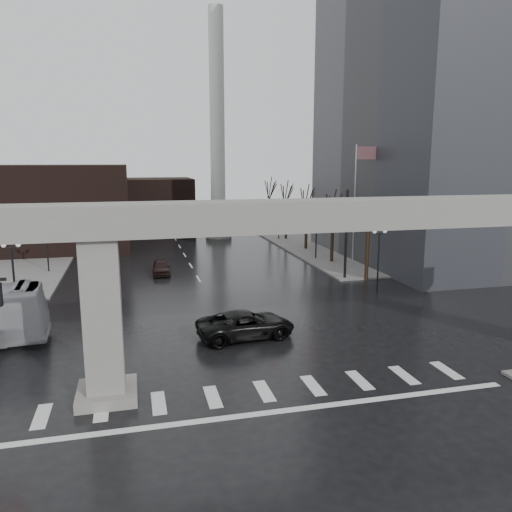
% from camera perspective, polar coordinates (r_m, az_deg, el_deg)
% --- Properties ---
extents(ground, '(160.00, 160.00, 0.00)m').
position_cam_1_polar(ground, '(24.75, 0.32, -14.19)').
color(ground, black).
rests_on(ground, ground).
extents(sidewalk_ne, '(28.00, 36.00, 0.15)m').
position_cam_1_polar(sidewalk_ne, '(66.61, 14.48, 1.49)').
color(sidewalk_ne, slate).
rests_on(sidewalk_ne, ground).
extents(elevated_guideway, '(48.00, 2.60, 8.70)m').
position_cam_1_polar(elevated_guideway, '(23.06, 3.38, 1.86)').
color(elevated_guideway, gray).
rests_on(elevated_guideway, ground).
extents(office_tower, '(22.00, 26.00, 42.00)m').
position_cam_1_polar(office_tower, '(59.29, 22.20, 20.29)').
color(office_tower, '#58585D').
rests_on(office_tower, ground).
extents(building_far_left, '(16.00, 14.00, 10.00)m').
position_cam_1_polar(building_far_left, '(64.52, -21.56, 5.20)').
color(building_far_left, black).
rests_on(building_far_left, ground).
extents(building_far_mid, '(10.00, 10.00, 8.00)m').
position_cam_1_polar(building_far_mid, '(74.10, -11.25, 5.60)').
color(building_far_mid, black).
rests_on(building_far_mid, ground).
extents(smokestack, '(3.60, 3.60, 30.00)m').
position_cam_1_polar(smokestack, '(68.77, -4.43, 13.18)').
color(smokestack, silver).
rests_on(smokestack, ground).
extents(signal_mast_arm, '(12.12, 0.43, 8.00)m').
position_cam_1_polar(signal_mast_arm, '(43.31, 5.73, 4.62)').
color(signal_mast_arm, black).
rests_on(signal_mast_arm, ground).
extents(flagpole_assembly, '(2.06, 0.12, 12.00)m').
position_cam_1_polar(flagpole_assembly, '(48.54, 11.56, 7.13)').
color(flagpole_assembly, silver).
rests_on(flagpole_assembly, ground).
extents(lamp_right_0, '(1.22, 0.32, 5.11)m').
position_cam_1_polar(lamp_right_0, '(41.10, 13.86, 0.70)').
color(lamp_right_0, black).
rests_on(lamp_right_0, ground).
extents(lamp_right_1, '(1.22, 0.32, 5.11)m').
position_cam_1_polar(lamp_right_1, '(53.72, 6.92, 3.26)').
color(lamp_right_1, black).
rests_on(lamp_right_1, ground).
extents(lamp_right_2, '(1.22, 0.32, 5.11)m').
position_cam_1_polar(lamp_right_2, '(66.89, 2.64, 4.80)').
color(lamp_right_2, black).
rests_on(lamp_right_2, ground).
extents(lamp_left_0, '(1.22, 0.32, 5.11)m').
position_cam_1_polar(lamp_left_0, '(37.27, -26.03, -1.11)').
color(lamp_left_0, black).
rests_on(lamp_left_0, ground).
extents(lamp_left_1, '(1.22, 0.32, 5.11)m').
position_cam_1_polar(lamp_left_1, '(50.85, -22.86, 2.06)').
color(lamp_left_1, black).
rests_on(lamp_left_1, ground).
extents(lamp_left_2, '(1.22, 0.32, 5.11)m').
position_cam_1_polar(lamp_left_2, '(64.61, -21.03, 3.88)').
color(lamp_left_2, black).
rests_on(lamp_left_2, ground).
extents(tree_right_0, '(1.09, 1.58, 7.50)m').
position_cam_1_polar(tree_right_0, '(45.19, 12.62, 0.77)').
color(tree_right_0, black).
rests_on(tree_right_0, ground).
extents(tree_right_1, '(1.09, 1.61, 7.67)m').
position_cam_1_polar(tree_right_1, '(52.36, 8.73, 2.33)').
color(tree_right_1, black).
rests_on(tree_right_1, ground).
extents(tree_right_2, '(1.10, 1.63, 7.85)m').
position_cam_1_polar(tree_right_2, '(59.74, 5.78, 3.50)').
color(tree_right_2, black).
rests_on(tree_right_2, ground).
extents(tree_right_3, '(1.11, 1.66, 8.02)m').
position_cam_1_polar(tree_right_3, '(67.26, 3.48, 4.40)').
color(tree_right_3, black).
rests_on(tree_right_3, ground).
extents(tree_right_4, '(1.12, 1.69, 8.19)m').
position_cam_1_polar(tree_right_4, '(74.88, 1.64, 5.12)').
color(tree_right_4, black).
rests_on(tree_right_4, ground).
extents(pickup_truck, '(6.16, 3.39, 1.63)m').
position_cam_1_polar(pickup_truck, '(30.15, -1.15, -7.85)').
color(pickup_truck, black).
rests_on(pickup_truck, ground).
extents(far_car, '(1.83, 4.14, 1.38)m').
position_cam_1_polar(far_car, '(47.51, -10.77, -1.25)').
color(far_car, black).
rests_on(far_car, ground).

